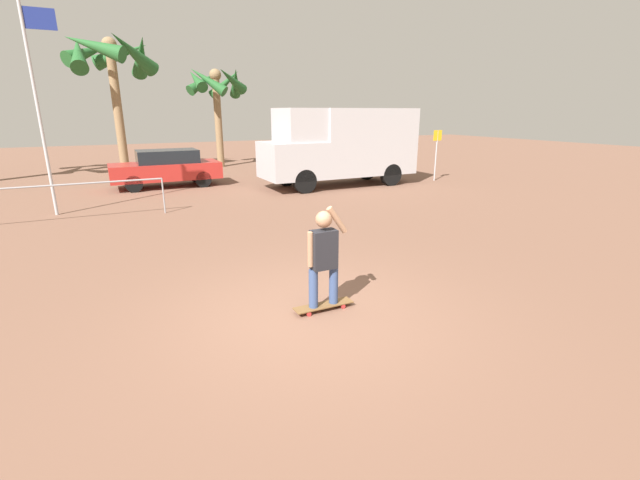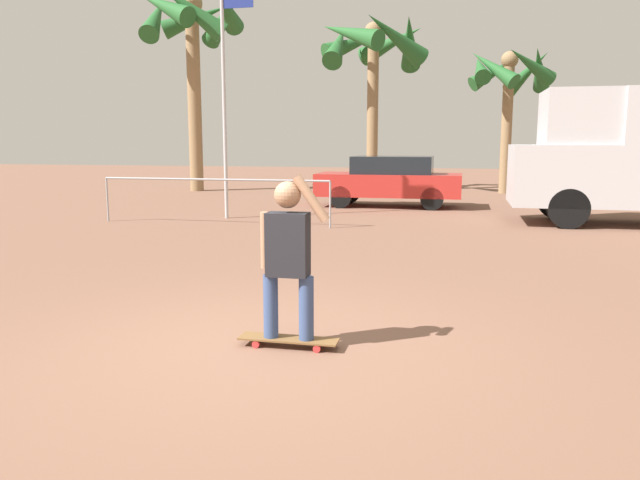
{
  "view_description": "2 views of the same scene",
  "coord_description": "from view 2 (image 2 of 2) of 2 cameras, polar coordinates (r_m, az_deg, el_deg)",
  "views": [
    {
      "loc": [
        -2.55,
        -5.31,
        2.95
      ],
      "look_at": [
        0.56,
        0.87,
        0.87
      ],
      "focal_mm": 24.0,
      "sensor_mm": 36.0,
      "label": 1
    },
    {
      "loc": [
        1.76,
        -5.41,
        1.94
      ],
      "look_at": [
        0.33,
        0.93,
        0.9
      ],
      "focal_mm": 35.0,
      "sensor_mm": 36.0,
      "label": 2
    }
  ],
  "objects": [
    {
      "name": "ground_plane",
      "position": [
        6.01,
        -5.1,
        -9.77
      ],
      "size": [
        80.0,
        80.0,
        0.0
      ],
      "primitive_type": "plane",
      "color": "brown"
    },
    {
      "name": "skateboard",
      "position": [
        5.99,
        -2.88,
        -9.08
      ],
      "size": [
        0.95,
        0.23,
        0.09
      ],
      "color": "brown",
      "rests_on": "ground_plane"
    },
    {
      "name": "person_skateboarder",
      "position": [
        5.78,
        -2.96,
        -0.96
      ],
      "size": [
        0.66,
        0.25,
        1.55
      ],
      "color": "#384C7A",
      "rests_on": "skateboard"
    },
    {
      "name": "parked_car_red",
      "position": [
        18.64,
        6.39,
        5.46
      ],
      "size": [
        4.22,
        1.7,
        1.49
      ],
      "color": "black",
      "rests_on": "ground_plane"
    },
    {
      "name": "palm_tree_near_van",
      "position": [
        24.31,
        16.99,
        14.11
      ],
      "size": [
        3.27,
        3.35,
        5.31
      ],
      "color": "#8E704C",
      "rests_on": "ground_plane"
    },
    {
      "name": "palm_tree_center_background",
      "position": [
        24.49,
        4.87,
        17.11
      ],
      "size": [
        4.35,
        4.4,
        6.58
      ],
      "color": "#8E704C",
      "rests_on": "ground_plane"
    },
    {
      "name": "palm_tree_far_left",
      "position": [
        25.19,
        -11.5,
        18.57
      ],
      "size": [
        4.11,
        4.32,
        7.65
      ],
      "color": "#8E704C",
      "rests_on": "ground_plane"
    },
    {
      "name": "flagpole",
      "position": [
        15.89,
        -8.59,
        13.99
      ],
      "size": [
        0.85,
        0.12,
        5.88
      ],
      "color": "#B7B7BC",
      "rests_on": "ground_plane"
    },
    {
      "name": "plaza_railing_segment",
      "position": [
        14.69,
        -9.69,
        5.01
      ],
      "size": [
        5.56,
        0.05,
        1.08
      ],
      "color": "#99999E",
      "rests_on": "ground_plane"
    }
  ]
}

